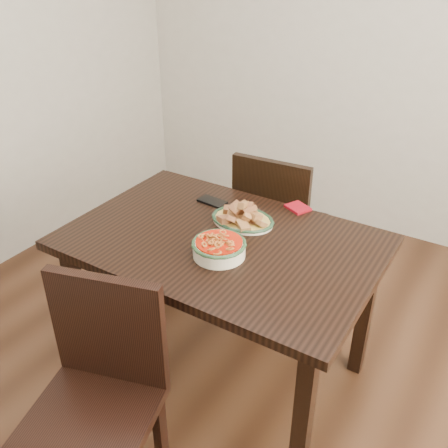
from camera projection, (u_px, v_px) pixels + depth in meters
The scene contains 9 objects.
floor at pixel (230, 369), 2.46m from camera, with size 3.50×3.50×0.00m, color #331D10.
wall_back at pixel (378, 39), 3.09m from camera, with size 3.50×0.10×2.60m, color beige.
dining_table at pixel (222, 256), 2.14m from camera, with size 1.29×0.86×0.75m.
chair_far at pixel (276, 220), 2.74m from camera, with size 0.45×0.45×0.89m.
chair_near at pixel (100, 386), 1.73m from camera, with size 0.52×0.52×0.89m.
fish_plate at pixel (243, 213), 2.19m from camera, with size 0.28×0.22×0.11m.
noodle_bowl at pixel (219, 246), 1.96m from camera, with size 0.22×0.22×0.08m.
smartphone at pixel (212, 201), 2.38m from camera, with size 0.14×0.07×0.01m, color black.
napkin at pixel (298, 208), 2.32m from camera, with size 0.10×0.09×0.01m, color maroon.
Camera 1 is at (0.91, -1.52, 1.85)m, focal length 40.00 mm.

